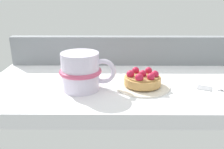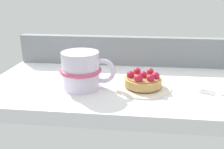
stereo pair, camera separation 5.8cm
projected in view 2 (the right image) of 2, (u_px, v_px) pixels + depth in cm
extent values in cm
cube|color=white|center=(129.00, 89.00, 62.62)|extent=(72.31, 34.63, 3.36)
cube|color=gray|center=(132.00, 51.00, 75.34)|extent=(70.87, 3.06, 8.97)
cylinder|color=silver|center=(143.00, 87.00, 58.48)|extent=(13.49, 13.49, 0.75)
cylinder|color=silver|center=(143.00, 87.00, 58.54)|extent=(7.42, 7.42, 0.38)
cylinder|color=tan|center=(143.00, 82.00, 58.03)|extent=(8.92, 8.92, 1.88)
cylinder|color=#A37942|center=(143.00, 77.00, 57.67)|extent=(7.85, 7.85, 0.30)
sphere|color=#B71938|center=(143.00, 75.00, 57.45)|extent=(1.81, 1.81, 1.81)
sphere|color=#B71938|center=(156.00, 76.00, 56.85)|extent=(1.87, 1.87, 1.87)
sphere|color=#B71938|center=(150.00, 72.00, 59.48)|extent=(1.78, 1.78, 1.78)
sphere|color=#B71938|center=(137.00, 71.00, 59.99)|extent=(1.81, 1.81, 1.81)
sphere|color=#B71938|center=(131.00, 75.00, 57.42)|extent=(1.89, 1.89, 1.89)
sphere|color=#B71938|center=(138.00, 79.00, 55.00)|extent=(1.99, 1.99, 1.99)
sphere|color=#B71938|center=(151.00, 78.00, 55.13)|extent=(1.84, 1.84, 1.84)
cylinder|color=silver|center=(81.00, 70.00, 57.40)|extent=(8.92, 8.92, 8.99)
torus|color=#C64C70|center=(81.00, 70.00, 57.40)|extent=(10.04, 10.04, 1.08)
torus|color=silver|center=(103.00, 71.00, 56.83)|extent=(6.13, 1.10, 6.13)
cube|color=silver|center=(224.00, 95.00, 54.28)|extent=(1.32, 1.00, 0.60)
cube|color=silver|center=(208.00, 90.00, 56.85)|extent=(3.29, 1.65, 0.60)
cube|color=silver|center=(208.00, 91.00, 56.25)|extent=(3.29, 1.65, 0.60)
cube|color=silver|center=(207.00, 92.00, 55.66)|extent=(3.29, 1.65, 0.60)
cube|color=silver|center=(207.00, 93.00, 55.06)|extent=(3.29, 1.65, 0.60)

